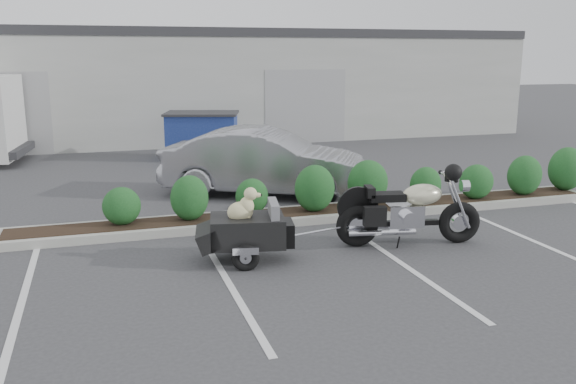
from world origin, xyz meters
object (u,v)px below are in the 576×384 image
object	(u,v)px
motorcycle	(409,212)
sedan	(265,162)
dumpster	(202,135)
pet_trailer	(246,230)

from	to	relation	value
motorcycle	sedan	size ratio (longest dim) A/B	0.54
motorcycle	dumpster	size ratio (longest dim) A/B	0.99
sedan	dumpster	size ratio (longest dim) A/B	1.84
motorcycle	sedan	world-z (taller)	sedan
motorcycle	pet_trailer	bearing A→B (deg)	-169.88
sedan	dumpster	distance (m)	5.27
pet_trailer	sedan	size ratio (longest dim) A/B	0.44
motorcycle	dumpster	world-z (taller)	motorcycle
motorcycle	pet_trailer	size ratio (longest dim) A/B	1.23
motorcycle	pet_trailer	world-z (taller)	motorcycle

